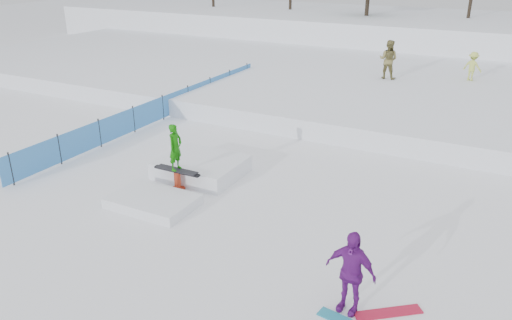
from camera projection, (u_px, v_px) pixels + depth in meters
The scene contains 9 objects.
ground at pixel (206, 218), 13.65m from camera, with size 120.00×120.00×0.00m, color white.
snow_berm at pixel (422, 33), 37.72m from camera, with size 60.00×14.00×2.40m, color white.
snow_midrise at pixel (370, 82), 26.58m from camera, with size 50.00×18.00×0.80m, color white.
safety_fence at pixel (163, 107), 21.64m from camera, with size 0.05×16.00×1.10m.
walker_olive at pixel (388, 59), 25.22m from camera, with size 0.95×0.74×1.95m, color olive.
walker_ygreen at pixel (473, 66), 24.91m from camera, with size 0.93×0.53×1.43m, color #C2D355.
spectator_purple at pixel (350, 272), 9.82m from camera, with size 1.06×0.44×1.81m, color #6A1980.
loose_board_red at pixel (388, 313), 10.04m from camera, with size 1.40×0.28×0.03m, color #AA132F.
jib_rail_feature at pixel (188, 174), 15.67m from camera, with size 2.60×4.40×2.11m.
Camera 1 is at (6.81, -9.98, 6.69)m, focal length 35.00 mm.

